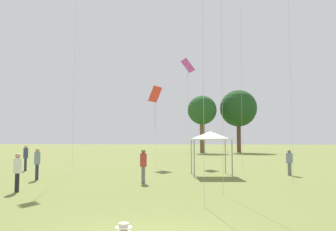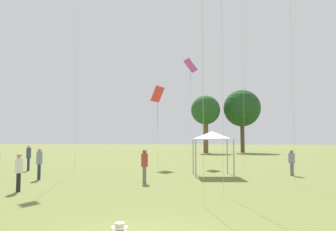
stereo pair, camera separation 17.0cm
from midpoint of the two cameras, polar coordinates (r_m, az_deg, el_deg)
The scene contains 10 objects.
person_standing_0 at distance 19.50m, azimuth -22.06°, elevation -7.30°, with size 0.44×0.44×1.74m.
person_standing_1 at distance 25.33m, azimuth -23.72°, elevation -6.34°, with size 0.44×0.44×1.83m.
person_standing_3 at distance 16.87m, azimuth -4.61°, elevation -8.23°, with size 0.48×0.48×1.71m.
person_standing_4 at distance 15.38m, azimuth -25.04°, elevation -8.41°, with size 0.45×0.45×1.63m.
person_standing_5 at distance 21.67m, azimuth 20.16°, elevation -7.35°, with size 0.51×0.51×1.58m.
canopy_tent at distance 20.38m, azimuth 7.16°, elevation -3.57°, with size 2.71×2.71×2.71m.
kite_0 at distance 27.38m, azimuth -2.42°, elevation 3.54°, with size 1.06×1.48×6.62m.
kite_4 at distance 31.22m, azimuth 3.31°, elevation 8.44°, with size 1.43×1.67×9.73m.
distant_tree_0 at distance 55.13m, azimuth 5.87°, elevation 0.82°, with size 4.86×4.86×9.61m.
distant_tree_1 at distance 58.03m, azimuth 12.07°, elevation 1.19°, with size 6.35×6.35×10.83m.
Camera 1 is at (1.22, -6.58, 2.20)m, focal length 35.00 mm.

